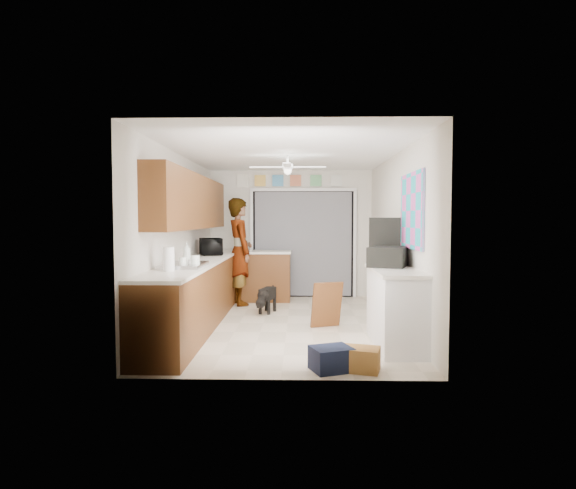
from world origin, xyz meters
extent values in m
plane|color=beige|center=(0.00, 0.00, 0.00)|extent=(5.00, 5.00, 0.00)
plane|color=white|center=(0.00, 0.00, 2.50)|extent=(5.00, 5.00, 0.00)
plane|color=silver|center=(0.00, 2.50, 1.25)|extent=(3.20, 0.00, 3.20)
plane|color=silver|center=(0.00, -2.50, 1.25)|extent=(3.20, 0.00, 3.20)
plane|color=silver|center=(-1.60, 0.00, 1.25)|extent=(0.00, 5.00, 5.00)
plane|color=silver|center=(1.60, 0.00, 1.25)|extent=(0.00, 5.00, 5.00)
cube|color=brown|center=(-1.30, 0.00, 0.45)|extent=(0.60, 4.80, 0.90)
cube|color=white|center=(-1.29, 0.00, 0.92)|extent=(0.62, 4.80, 0.04)
cube|color=brown|center=(-1.44, 0.20, 1.80)|extent=(0.32, 4.00, 0.80)
cube|color=silver|center=(-1.29, -1.00, 0.95)|extent=(0.50, 0.76, 0.06)
cylinder|color=silver|center=(-1.48, -1.00, 1.05)|extent=(0.03, 0.03, 0.22)
cube|color=brown|center=(-0.50, 2.00, 0.45)|extent=(1.00, 0.60, 0.90)
cube|color=white|center=(-0.50, 2.00, 0.92)|extent=(1.04, 0.64, 0.04)
cube|color=black|center=(0.25, 2.47, 1.05)|extent=(2.00, 0.06, 2.10)
cube|color=gray|center=(0.25, 2.43, 1.05)|extent=(1.90, 0.03, 2.05)
cube|color=white|center=(-0.77, 2.44, 1.05)|extent=(0.06, 0.04, 2.10)
cube|color=white|center=(1.27, 2.44, 1.05)|extent=(0.06, 0.04, 2.10)
cube|color=white|center=(0.25, 2.44, 2.12)|extent=(2.10, 0.04, 0.06)
cube|color=#EBBA4E|center=(-0.60, 2.47, 2.30)|extent=(0.22, 0.02, 0.22)
cube|color=#4D9ACD|center=(-0.25, 2.47, 2.30)|extent=(0.22, 0.02, 0.22)
cube|color=#CE714D|center=(0.10, 2.47, 2.30)|extent=(0.22, 0.02, 0.22)
cube|color=#67B476|center=(0.50, 2.47, 2.30)|extent=(0.22, 0.02, 0.22)
cube|color=silver|center=(0.90, 2.47, 2.30)|extent=(0.22, 0.02, 0.22)
cube|color=silver|center=(-0.95, 2.47, 2.30)|extent=(0.22, 0.02, 0.26)
cube|color=white|center=(1.35, -1.20, 0.45)|extent=(0.50, 1.40, 0.90)
cube|color=white|center=(1.34, -1.20, 0.92)|extent=(0.54, 1.44, 0.04)
cube|color=#DB50B1|center=(1.58, -1.00, 1.65)|extent=(0.03, 1.15, 0.95)
cube|color=white|center=(0.00, 0.20, 2.32)|extent=(1.14, 1.14, 0.24)
imported|color=black|center=(-1.31, 1.00, 1.08)|extent=(0.49, 0.59, 0.28)
imported|color=silver|center=(-1.38, -0.48, 1.09)|extent=(0.14, 0.14, 0.29)
imported|color=white|center=(-1.16, -1.06, 0.99)|extent=(0.16, 0.16, 0.10)
cylinder|color=silver|center=(-1.12, -1.09, 1.02)|extent=(0.12, 0.12, 0.15)
cylinder|color=silver|center=(-1.27, -1.13, 1.01)|extent=(0.10, 0.10, 0.13)
cylinder|color=white|center=(-1.34, -1.51, 1.08)|extent=(0.16, 0.16, 0.28)
cube|color=black|center=(1.32, -0.87, 1.07)|extent=(0.62, 0.71, 0.25)
cube|color=yellow|center=(1.32, -0.87, 0.96)|extent=(0.62, 0.70, 0.02)
cube|color=black|center=(1.32, -0.58, 1.32)|extent=(0.40, 0.18, 0.50)
cube|color=#AA7835|center=(0.80, -2.20, 0.12)|extent=(0.44, 0.38, 0.24)
cube|color=#141B33|center=(0.51, -2.20, 0.12)|extent=(0.49, 0.45, 0.24)
cube|color=brown|center=(0.57, -0.27, 0.33)|extent=(0.47, 0.31, 0.66)
imported|color=white|center=(-0.90, 1.55, 0.96)|extent=(0.69, 0.82, 1.92)
cube|color=black|center=(-0.35, 0.80, 0.23)|extent=(0.40, 0.63, 0.46)
camera|label=1|loc=(0.18, -7.05, 1.55)|focal=30.00mm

